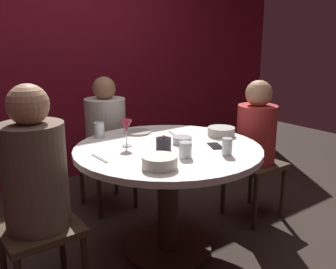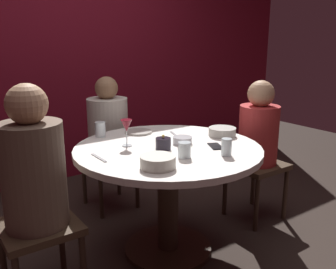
# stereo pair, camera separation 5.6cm
# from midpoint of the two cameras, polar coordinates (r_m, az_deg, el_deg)

# --- Properties ---
(ground_plane) EXTENTS (8.00, 8.00, 0.00)m
(ground_plane) POSITION_cam_midpoint_polar(r_m,az_deg,el_deg) (2.71, 0.62, -17.38)
(ground_plane) COLOR #2D231E
(back_wall) EXTENTS (6.00, 0.10, 2.60)m
(back_wall) POSITION_cam_midpoint_polar(r_m,az_deg,el_deg) (3.90, -15.41, 12.20)
(back_wall) COLOR maroon
(back_wall) RESTS_ON ground
(dining_table) EXTENTS (1.21, 1.21, 0.76)m
(dining_table) POSITION_cam_midpoint_polar(r_m,az_deg,el_deg) (2.45, 0.66, -5.81)
(dining_table) COLOR white
(dining_table) RESTS_ON ground
(seated_diner_left) EXTENTS (0.40, 0.40, 1.23)m
(seated_diner_left) POSITION_cam_midpoint_polar(r_m,az_deg,el_deg) (2.04, -19.31, -5.84)
(seated_diner_left) COLOR #3F2D1E
(seated_diner_left) RESTS_ON ground
(seated_diner_back) EXTENTS (0.40, 0.40, 1.14)m
(seated_diner_back) POSITION_cam_midpoint_polar(r_m,az_deg,el_deg) (3.13, -8.73, 0.99)
(seated_diner_back) COLOR #3F2D1E
(seated_diner_back) RESTS_ON ground
(seated_diner_right) EXTENTS (0.40, 0.40, 1.13)m
(seated_diner_right) POSITION_cam_midpoint_polar(r_m,az_deg,el_deg) (2.98, 14.32, -0.01)
(seated_diner_right) COLOR #3F2D1E
(seated_diner_right) RESTS_ON ground
(candle_holder) EXTENTS (0.10, 0.10, 0.10)m
(candle_holder) POSITION_cam_midpoint_polar(r_m,az_deg,el_deg) (2.31, -0.04, -1.45)
(candle_holder) COLOR black
(candle_holder) RESTS_ON dining_table
(wine_glass) EXTENTS (0.08, 0.08, 0.18)m
(wine_glass) POSITION_cam_midpoint_polar(r_m,az_deg,el_deg) (2.38, -5.78, 1.19)
(wine_glass) COLOR silver
(wine_glass) RESTS_ON dining_table
(dinner_plate) EXTENTS (0.20, 0.20, 0.01)m
(dinner_plate) POSITION_cam_midpoint_polar(r_m,az_deg,el_deg) (2.74, -4.01, 0.41)
(dinner_plate) COLOR #B2ADA3
(dinner_plate) RESTS_ON dining_table
(cell_phone) EXTENTS (0.12, 0.16, 0.01)m
(cell_phone) POSITION_cam_midpoint_polar(r_m,az_deg,el_deg) (2.41, 8.00, -1.80)
(cell_phone) COLOR black
(cell_phone) RESTS_ON dining_table
(bowl_serving_large) EXTENTS (0.13, 0.13, 0.05)m
(bowl_serving_large) POSITION_cam_midpoint_polar(r_m,az_deg,el_deg) (2.45, 2.91, -0.89)
(bowl_serving_large) COLOR #B7B7BC
(bowl_serving_large) RESTS_ON dining_table
(bowl_salad_center) EXTENTS (0.20, 0.20, 0.06)m
(bowl_salad_center) POSITION_cam_midpoint_polar(r_m,az_deg,el_deg) (2.67, 8.98, 0.42)
(bowl_salad_center) COLOR #B2ADA3
(bowl_salad_center) RESTS_ON dining_table
(bowl_small_white) EXTENTS (0.19, 0.19, 0.07)m
(bowl_small_white) POSITION_cam_midpoint_polar(r_m,az_deg,el_deg) (2.00, -0.77, -4.25)
(bowl_small_white) COLOR beige
(bowl_small_white) RESTS_ON dining_table
(cup_near_candle) EXTENTS (0.08, 0.08, 0.09)m
(cup_near_candle) POSITION_cam_midpoint_polar(r_m,az_deg,el_deg) (2.16, 3.28, -2.40)
(cup_near_candle) COLOR silver
(cup_near_candle) RESTS_ON dining_table
(cup_by_left_diner) EXTENTS (0.06, 0.06, 0.10)m
(cup_by_left_diner) POSITION_cam_midpoint_polar(r_m,az_deg,el_deg) (2.23, 9.75, -1.92)
(cup_by_left_diner) COLOR silver
(cup_by_left_diner) RESTS_ON dining_table
(cup_by_right_diner) EXTENTS (0.07, 0.07, 0.11)m
(cup_by_right_diner) POSITION_cam_midpoint_polar(r_m,az_deg,el_deg) (2.65, -9.82, 0.78)
(cup_by_right_diner) COLOR silver
(cup_by_right_diner) RESTS_ON dining_table
(fork_near_plate) EXTENTS (0.07, 0.18, 0.01)m
(fork_near_plate) POSITION_cam_midpoint_polar(r_m,az_deg,el_deg) (2.67, 1.60, 0.01)
(fork_near_plate) COLOR #B7B7BC
(fork_near_plate) RESTS_ON dining_table
(knife_near_plate) EXTENTS (0.02, 0.18, 0.01)m
(knife_near_plate) POSITION_cam_midpoint_polar(r_m,az_deg,el_deg) (2.19, -9.92, -3.55)
(knife_near_plate) COLOR #B7B7BC
(knife_near_plate) RESTS_ON dining_table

